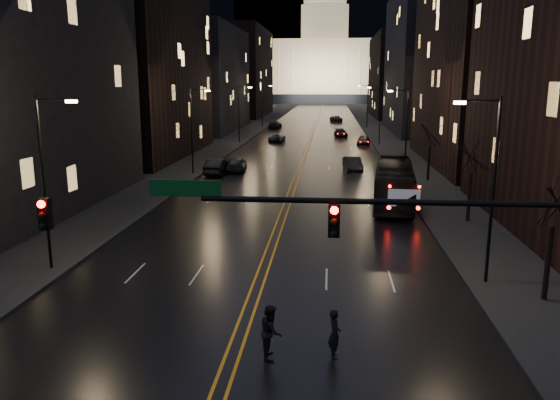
% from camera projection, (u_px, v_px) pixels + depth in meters
% --- Properties ---
extents(ground, '(900.00, 900.00, 0.00)m').
position_uv_depth(ground, '(222.00, 384.00, 17.74)').
color(ground, black).
rests_on(ground, ground).
extents(road, '(20.00, 320.00, 0.02)m').
position_uv_depth(road, '(317.00, 119.00, 144.23)').
color(road, black).
rests_on(road, ground).
extents(sidewalk_left, '(8.00, 320.00, 0.16)m').
position_uv_depth(sidewalk_left, '(265.00, 118.00, 145.46)').
color(sidewalk_left, black).
rests_on(sidewalk_left, ground).
extents(sidewalk_right, '(8.00, 320.00, 0.16)m').
position_uv_depth(sidewalk_right, '(371.00, 119.00, 142.98)').
color(sidewalk_right, black).
rests_on(sidewalk_right, ground).
extents(center_line, '(0.62, 320.00, 0.01)m').
position_uv_depth(center_line, '(317.00, 118.00, 144.23)').
color(center_line, orange).
rests_on(center_line, road).
extents(building_left_mid, '(12.00, 30.00, 28.00)m').
position_uv_depth(building_left_mid, '(139.00, 46.00, 69.16)').
color(building_left_mid, black).
rests_on(building_left_mid, ground).
extents(building_left_far, '(12.00, 34.00, 20.00)m').
position_uv_depth(building_left_far, '(207.00, 79.00, 106.99)').
color(building_left_far, black).
rests_on(building_left_far, ground).
extents(building_left_dist, '(12.00, 40.00, 24.00)m').
position_uv_depth(building_left_dist, '(244.00, 73.00, 153.27)').
color(building_left_dist, black).
rests_on(building_left_dist, ground).
extents(building_right_mid, '(12.00, 34.00, 26.00)m').
position_uv_depth(building_right_mid, '(425.00, 63.00, 102.63)').
color(building_right_mid, black).
rests_on(building_right_mid, ground).
extents(building_right_dist, '(12.00, 40.00, 22.00)m').
position_uv_depth(building_right_dist, '(395.00, 76.00, 149.76)').
color(building_right_dist, black).
rests_on(building_right_dist, ground).
extents(capitol, '(90.00, 50.00, 58.50)m').
position_uv_depth(capitol, '(324.00, 65.00, 257.34)').
color(capitol, black).
rests_on(capitol, ground).
extents(traffic_signal, '(17.29, 0.45, 7.00)m').
position_uv_depth(traffic_signal, '(415.00, 239.00, 16.13)').
color(traffic_signal, black).
rests_on(traffic_signal, ground).
extents(streetlamp_right_near, '(2.13, 0.25, 9.00)m').
position_uv_depth(streetlamp_right_near, '(490.00, 181.00, 25.43)').
color(streetlamp_right_near, black).
rests_on(streetlamp_right_near, ground).
extents(streetlamp_left_near, '(2.13, 0.25, 9.00)m').
position_uv_depth(streetlamp_left_near, '(46.00, 174.00, 27.35)').
color(streetlamp_left_near, black).
rests_on(streetlamp_left_near, ground).
extents(streetlamp_right_mid, '(2.13, 0.25, 9.00)m').
position_uv_depth(streetlamp_right_mid, '(405.00, 128.00, 54.62)').
color(streetlamp_right_mid, black).
rests_on(streetlamp_right_mid, ground).
extents(streetlamp_left_mid, '(2.13, 0.25, 9.00)m').
position_uv_depth(streetlamp_left_mid, '(193.00, 126.00, 56.54)').
color(streetlamp_left_mid, black).
rests_on(streetlamp_left_mid, ground).
extents(streetlamp_right_far, '(2.13, 0.25, 9.00)m').
position_uv_depth(streetlamp_right_far, '(379.00, 112.00, 83.81)').
color(streetlamp_right_far, black).
rests_on(streetlamp_right_far, ground).
extents(streetlamp_left_far, '(2.13, 0.25, 9.00)m').
position_uv_depth(streetlamp_left_far, '(240.00, 111.00, 85.73)').
color(streetlamp_left_far, black).
rests_on(streetlamp_left_far, ground).
extents(streetlamp_right_dist, '(2.13, 0.25, 9.00)m').
position_uv_depth(streetlamp_right_dist, '(367.00, 104.00, 113.00)').
color(streetlamp_right_dist, black).
rests_on(streetlamp_right_dist, ground).
extents(streetlamp_left_dist, '(2.13, 0.25, 9.00)m').
position_uv_depth(streetlamp_left_dist, '(263.00, 103.00, 114.92)').
color(streetlamp_left_dist, black).
rests_on(streetlamp_left_dist, ground).
extents(tree_right_near, '(2.40, 2.40, 6.65)m').
position_uv_depth(tree_right_near, '(554.00, 203.00, 23.41)').
color(tree_right_near, black).
rests_on(tree_right_near, ground).
extents(tree_right_mid, '(2.40, 2.40, 6.65)m').
position_uv_depth(tree_right_mid, '(472.00, 158.00, 37.03)').
color(tree_right_mid, black).
rests_on(tree_right_mid, ground).
extents(tree_right_far, '(2.40, 2.40, 6.65)m').
position_uv_depth(tree_right_far, '(430.00, 136.00, 52.60)').
color(tree_right_far, black).
rests_on(tree_right_far, ground).
extents(bus, '(4.09, 12.46, 3.41)m').
position_uv_depth(bus, '(394.00, 183.00, 43.36)').
color(bus, black).
rests_on(bus, ground).
extents(oncoming_car_a, '(2.22, 4.88, 1.62)m').
position_uv_depth(oncoming_car_a, '(237.00, 164.00, 59.52)').
color(oncoming_car_a, black).
rests_on(oncoming_car_a, ground).
extents(oncoming_car_b, '(1.92, 5.12, 1.67)m').
position_uv_depth(oncoming_car_b, '(217.00, 167.00, 57.57)').
color(oncoming_car_b, black).
rests_on(oncoming_car_b, ground).
extents(oncoming_car_c, '(2.57, 4.90, 1.32)m').
position_uv_depth(oncoming_car_c, '(277.00, 138.00, 88.84)').
color(oncoming_car_c, black).
rests_on(oncoming_car_c, ground).
extents(oncoming_car_d, '(2.65, 5.57, 1.57)m').
position_uv_depth(oncoming_car_d, '(275.00, 124.00, 114.69)').
color(oncoming_car_d, black).
rests_on(oncoming_car_d, ground).
extents(receding_car_a, '(2.18, 4.97, 1.59)m').
position_uv_depth(receding_car_a, '(353.00, 164.00, 59.53)').
color(receding_car_a, black).
rests_on(receding_car_a, ground).
extents(receding_car_b, '(2.34, 4.82, 1.58)m').
position_uv_depth(receding_car_b, '(363.00, 140.00, 83.75)').
color(receding_car_b, black).
rests_on(receding_car_b, ground).
extents(receding_car_c, '(2.58, 5.08, 1.41)m').
position_uv_depth(receding_car_c, '(341.00, 133.00, 96.46)').
color(receding_car_c, black).
rests_on(receding_car_c, ground).
extents(receding_car_d, '(3.20, 5.83, 1.55)m').
position_uv_depth(receding_car_d, '(336.00, 119.00, 132.07)').
color(receding_car_d, black).
rests_on(receding_car_d, ground).
extents(pedestrian_a, '(0.57, 0.74, 1.82)m').
position_uv_depth(pedestrian_a, '(335.00, 334.00, 19.30)').
color(pedestrian_a, black).
rests_on(pedestrian_a, ground).
extents(pedestrian_b, '(0.62, 1.01, 1.97)m').
position_uv_depth(pedestrian_b, '(271.00, 331.00, 19.31)').
color(pedestrian_b, black).
rests_on(pedestrian_b, ground).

